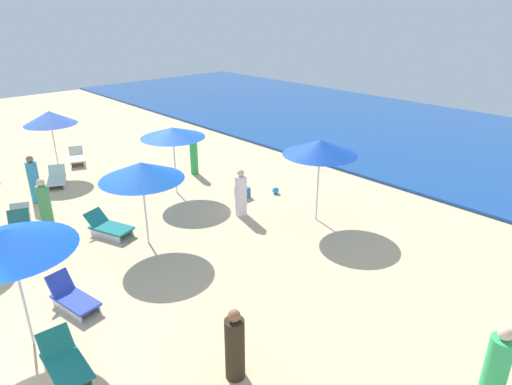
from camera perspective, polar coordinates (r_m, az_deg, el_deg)
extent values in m
cube|color=#194894|center=(24.40, 27.39, 4.95)|extent=(60.00, 15.23, 0.12)
cylinder|color=silver|center=(20.00, -24.17, 5.02)|extent=(0.05, 0.05, 2.09)
cone|color=blue|center=(19.69, -24.78, 8.64)|extent=(2.04, 2.04, 0.53)
cube|color=silver|center=(21.21, -22.47, 3.58)|extent=(1.02, 0.40, 0.24)
cube|color=silver|center=(21.20, -21.10, 3.79)|extent=(1.02, 0.40, 0.24)
cube|color=#ECE3C9|center=(21.16, -21.84, 4.07)|extent=(1.32, 0.98, 0.06)
cube|color=#ECE3C9|center=(21.63, -21.96, 4.94)|extent=(0.50, 0.65, 0.39)
cube|color=silver|center=(19.01, -24.80, 1.03)|extent=(1.08, 0.50, 0.20)
cube|color=silver|center=(18.95, -23.17, 1.24)|extent=(1.08, 0.50, 0.20)
cube|color=silver|center=(18.94, -24.05, 1.50)|extent=(1.44, 1.11, 0.06)
cube|color=silver|center=(19.44, -24.02, 2.60)|extent=(0.58, 0.71, 0.40)
cylinder|color=silver|center=(13.16, -13.88, -2.43)|extent=(0.05, 0.05, 2.01)
cone|color=blue|center=(12.70, -14.40, 2.68)|extent=(2.35, 2.35, 0.49)
cube|color=silver|center=(14.13, -18.64, -5.25)|extent=(1.08, 0.44, 0.21)
cube|color=silver|center=(14.48, -17.09, -4.34)|extent=(1.08, 0.44, 0.21)
cube|color=#187673|center=(14.25, -17.92, -4.30)|extent=(1.42, 1.08, 0.06)
cube|color=#187673|center=(14.55, -19.68, -3.06)|extent=(0.62, 0.74, 0.44)
cylinder|color=silver|center=(16.59, -10.26, 3.39)|extent=(0.05, 0.05, 2.12)
cone|color=blue|center=(16.23, -10.57, 7.53)|extent=(2.29, 2.29, 0.36)
cylinder|color=silver|center=(14.33, 7.86, 0.62)|extent=(0.05, 0.05, 2.22)
cone|color=#1343B1|center=(13.89, 8.15, 5.73)|extent=(2.31, 2.31, 0.45)
cylinder|color=silver|center=(10.16, -27.52, -11.90)|extent=(0.05, 0.05, 2.22)
cone|color=blue|center=(9.53, -28.94, -5.26)|extent=(2.42, 2.42, 0.43)
cube|color=silver|center=(11.28, -22.93, -13.62)|extent=(1.08, 0.25, 0.20)
cube|color=silver|center=(11.46, -20.88, -12.64)|extent=(1.08, 0.25, 0.20)
cube|color=blue|center=(11.30, -21.99, -12.60)|extent=(1.30, 0.79, 0.06)
cube|color=blue|center=(11.59, -23.68, -10.52)|extent=(0.43, 0.59, 0.51)
cube|color=silver|center=(9.64, -24.41, -20.82)|extent=(1.10, 0.09, 0.24)
cube|color=silver|center=(9.72, -21.23, -19.81)|extent=(1.10, 0.09, 0.24)
cube|color=#1A7469|center=(9.58, -22.95, -19.65)|extent=(1.25, 0.69, 0.06)
cube|color=#1A7469|center=(9.89, -24.20, -16.91)|extent=(0.43, 0.62, 0.42)
cube|color=silver|center=(15.13, -28.85, -5.16)|extent=(1.14, 0.42, 0.20)
cube|color=silver|center=(15.07, -26.83, -4.86)|extent=(1.14, 0.42, 0.20)
cube|color=#2C726E|center=(15.04, -27.93, -4.58)|extent=(1.46, 1.03, 0.06)
cube|color=#2C726E|center=(15.50, -28.00, -2.85)|extent=(0.48, 0.67, 0.49)
cube|color=silver|center=(15.80, -28.85, -3.99)|extent=(1.07, 0.51, 0.21)
cube|color=silver|center=(15.70, -27.04, -3.79)|extent=(1.07, 0.51, 0.21)
cube|color=silver|center=(15.70, -28.04, -3.45)|extent=(1.42, 1.08, 0.06)
cube|color=silver|center=(16.16, -27.87, -1.98)|extent=(0.55, 0.66, 0.40)
cylinder|color=white|center=(14.68, -1.92, -0.42)|extent=(0.41, 0.41, 1.37)
sphere|color=beige|center=(14.38, -1.96, 2.50)|extent=(0.24, 0.24, 0.24)
cylinder|color=teal|center=(17.47, -26.39, 1.18)|extent=(0.53, 0.53, 1.48)
sphere|color=#8D6348|center=(17.21, -26.88, 3.81)|extent=(0.24, 0.24, 0.24)
cylinder|color=#35B766|center=(9.04, 28.12, -19.69)|extent=(0.51, 0.51, 1.47)
sphere|color=beige|center=(8.54, 29.18, -15.42)|extent=(0.24, 0.24, 0.24)
cylinder|color=#30261A|center=(8.69, -2.71, -19.28)|extent=(0.48, 0.48, 1.27)
sphere|color=#91613E|center=(8.21, -2.80, -15.42)|extent=(0.24, 0.24, 0.24)
cylinder|color=#479C58|center=(15.05, -25.20, -1.85)|extent=(0.50, 0.50, 1.49)
sphere|color=beige|center=(14.75, -25.74, 1.15)|extent=(0.24, 0.24, 0.24)
cylinder|color=green|center=(18.56, -7.89, 4.38)|extent=(0.40, 0.40, 1.36)
sphere|color=#93644D|center=(18.33, -8.03, 6.71)|extent=(0.24, 0.24, 0.24)
cube|color=#2D58B2|center=(16.28, -1.72, 0.06)|extent=(0.48, 0.40, 0.36)
sphere|color=#248CD3|center=(16.59, 2.51, 0.27)|extent=(0.24, 0.24, 0.24)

